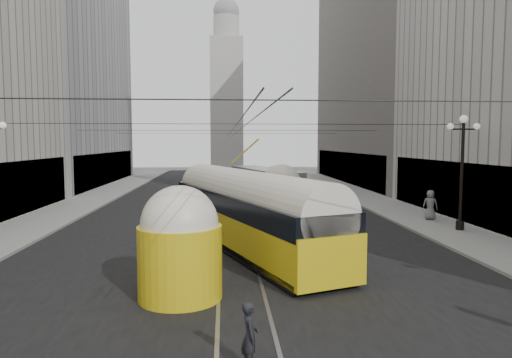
{
  "coord_description": "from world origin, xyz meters",
  "views": [
    {
      "loc": [
        -0.55,
        -6.32,
        5.07
      ],
      "look_at": [
        1.03,
        16.2,
        3.21
      ],
      "focal_mm": 32.0,
      "sensor_mm": 36.0,
      "label": 1
    }
  ],
  "objects": [
    {
      "name": "building_right_far",
      "position": [
        20.0,
        48.0,
        16.31
      ],
      "size": [
        12.6,
        32.6,
        32.6
      ],
      "color": "#514C47",
      "rests_on": "ground"
    },
    {
      "name": "lamppost_right_mid",
      "position": [
        12.6,
        18.0,
        3.74
      ],
      "size": [
        1.86,
        0.44,
        6.37
      ],
      "color": "black",
      "rests_on": "sidewalk_right"
    },
    {
      "name": "rail_right",
      "position": [
        0.75,
        32.5,
        0.0
      ],
      "size": [
        0.12,
        85.0,
        0.04
      ],
      "primitive_type": "cube",
      "color": "gray",
      "rests_on": "ground"
    },
    {
      "name": "road",
      "position": [
        0.0,
        32.5,
        0.0
      ],
      "size": [
        20.0,
        85.0,
        0.02
      ],
      "primitive_type": "cube",
      "color": "black",
      "rests_on": "ground"
    },
    {
      "name": "catenary",
      "position": [
        0.12,
        31.49,
        5.88
      ],
      "size": [
        25.0,
        72.0,
        0.23
      ],
      "color": "black",
      "rests_on": "ground"
    },
    {
      "name": "pedestrian_crossing_a",
      "position": [
        -0.0,
        3.44,
        0.78
      ],
      "size": [
        0.4,
        0.58,
        1.55
      ],
      "primitive_type": "imported",
      "rotation": [
        0.0,
        0.0,
        1.62
      ],
      "color": "black",
      "rests_on": "ground"
    },
    {
      "name": "sedan_white_far",
      "position": [
        4.65,
        41.62,
        0.62
      ],
      "size": [
        1.86,
        4.36,
        1.37
      ],
      "color": "white",
      "rests_on": "ground"
    },
    {
      "name": "sidewalk_left",
      "position": [
        -12.0,
        36.0,
        0.07
      ],
      "size": [
        4.0,
        72.0,
        0.15
      ],
      "primitive_type": "cube",
      "color": "gray",
      "rests_on": "ground"
    },
    {
      "name": "streetcar",
      "position": [
        0.5,
        14.92,
        1.82
      ],
      "size": [
        7.65,
        16.12,
        3.73
      ],
      "color": "gold",
      "rests_on": "ground"
    },
    {
      "name": "sidewalk_right",
      "position": [
        12.0,
        36.0,
        0.07
      ],
      "size": [
        4.0,
        72.0,
        0.15
      ],
      "primitive_type": "cube",
      "color": "gray",
      "rests_on": "ground"
    },
    {
      "name": "distant_tower",
      "position": [
        0.0,
        80.0,
        14.97
      ],
      "size": [
        6.0,
        6.0,
        31.36
      ],
      "color": "#B2AFA8",
      "rests_on": "ground"
    },
    {
      "name": "pedestrian_sidewalk_right",
      "position": [
        12.4,
        21.31,
        1.09
      ],
      "size": [
        1.04,
        0.81,
        1.88
      ],
      "primitive_type": "imported",
      "rotation": [
        0.0,
        0.0,
        2.85
      ],
      "color": "slate",
      "rests_on": "sidewalk_right"
    },
    {
      "name": "sedan_dark_far",
      "position": [
        -3.0,
        53.0,
        0.59
      ],
      "size": [
        2.39,
        4.33,
        1.29
      ],
      "color": "black",
      "rests_on": "ground"
    },
    {
      "name": "building_left_far",
      "position": [
        -19.99,
        48.0,
        14.31
      ],
      "size": [
        12.6,
        28.6,
        28.6
      ],
      "color": "#999999",
      "rests_on": "ground"
    },
    {
      "name": "city_bus",
      "position": [
        2.75,
        30.94,
        1.56
      ],
      "size": [
        5.24,
        11.58,
        2.84
      ],
      "color": "#9C9FA1",
      "rests_on": "ground"
    },
    {
      "name": "rail_left",
      "position": [
        -0.75,
        32.5,
        0.0
      ],
      "size": [
        0.12,
        85.0,
        0.04
      ],
      "primitive_type": "cube",
      "color": "gray",
      "rests_on": "ground"
    }
  ]
}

